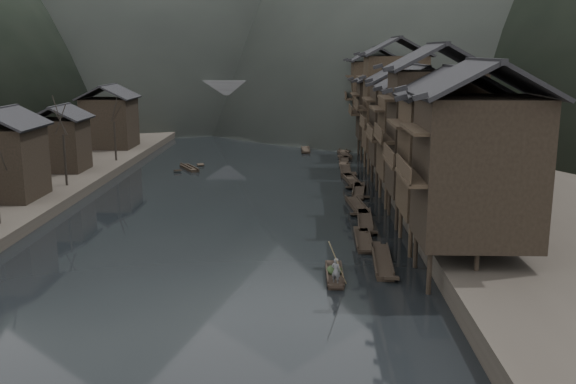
{
  "coord_description": "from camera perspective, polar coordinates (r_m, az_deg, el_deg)",
  "views": [
    {
      "loc": [
        6.86,
        -46.57,
        14.13
      ],
      "look_at": [
        5.37,
        6.27,
        2.5
      ],
      "focal_mm": 40.0,
      "sensor_mm": 36.0,
      "label": 1
    }
  ],
  "objects": [
    {
      "name": "hero_sampan",
      "position": [
        41.31,
        4.16,
        -7.33
      ],
      "size": [
        1.02,
        4.84,
        0.43
      ],
      "color": "black",
      "rests_on": "water"
    },
    {
      "name": "right_bank",
      "position": [
        91.99,
        19.45,
        3.43
      ],
      "size": [
        40.0,
        200.0,
        1.8
      ],
      "primitive_type": "cube",
      "color": "#2D2823",
      "rests_on": "ground"
    },
    {
      "name": "cargo_heap",
      "position": [
        41.34,
        4.16,
        -6.51
      ],
      "size": [
        1.07,
        1.4,
        0.64
      ],
      "primitive_type": "ellipsoid",
      "color": "black",
      "rests_on": "hero_sampan"
    },
    {
      "name": "left_bank",
      "position": [
        97.11,
        -23.98,
        3.33
      ],
      "size": [
        40.0,
        200.0,
        1.2
      ],
      "primitive_type": "cube",
      "color": "#2D2823",
      "rests_on": "ground"
    },
    {
      "name": "left_houses",
      "position": [
        72.58,
        -20.62,
        4.91
      ],
      "size": [
        8.1,
        53.2,
        8.73
      ],
      "color": "black",
      "rests_on": "left_bank"
    },
    {
      "name": "stone_bridge",
      "position": [
        119.11,
        -1.71,
        8.06
      ],
      "size": [
        40.0,
        6.0,
        9.0
      ],
      "color": "#4C4C4F",
      "rests_on": "ground"
    },
    {
      "name": "bare_trees",
      "position": [
        64.41,
        -20.21,
        4.56
      ],
      "size": [
        3.67,
        43.34,
        7.34
      ],
      "color": "black",
      "rests_on": "left_bank"
    },
    {
      "name": "midriver_boats",
      "position": [
        94.39,
        -3.24,
        3.9
      ],
      "size": [
        16.46,
        36.47,
        0.45
      ],
      "color": "black",
      "rests_on": "water"
    },
    {
      "name": "boatman",
      "position": [
        39.36,
        4.29,
        -6.7
      ],
      "size": [
        0.73,
        0.65,
        1.67
      ],
      "primitive_type": "imported",
      "rotation": [
        0.0,
        0.0,
        2.62
      ],
      "color": "#525355",
      "rests_on": "hero_sampan"
    },
    {
      "name": "bamboo_pole",
      "position": [
        38.58,
        4.65,
        -2.93
      ],
      "size": [
        1.45,
        1.7,
        3.7
      ],
      "primitive_type": "cylinder",
      "rotation": [
        0.52,
        0.0,
        -0.7
      ],
      "color": "#8C7A51",
      "rests_on": "boatman"
    },
    {
      "name": "water",
      "position": [
        49.15,
        -6.5,
        -4.38
      ],
      "size": [
        300.0,
        300.0,
        0.0
      ],
      "primitive_type": "plane",
      "color": "black",
      "rests_on": "ground"
    },
    {
      "name": "stilt_houses",
      "position": [
        67.03,
        10.65,
        7.66
      ],
      "size": [
        9.0,
        67.6,
        16.0
      ],
      "color": "black",
      "rests_on": "ground"
    },
    {
      "name": "moored_sampans",
      "position": [
        74.58,
        5.5,
        1.59
      ],
      "size": [
        2.83,
        71.69,
        0.47
      ],
      "color": "black",
      "rests_on": "water"
    }
  ]
}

